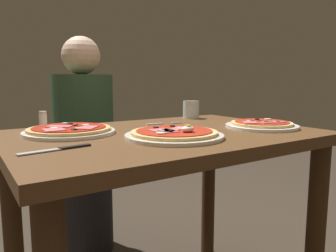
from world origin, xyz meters
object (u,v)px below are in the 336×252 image
object	(u,v)px
fork	(161,124)
knife	(61,149)
pizza_across_right	(262,125)
pizza_foreground	(174,134)
pizza_across_left	(69,130)
diner_person	(85,152)
dining_table	(164,169)
water_glass_near	(191,111)
salt_shaker	(43,120)

from	to	relation	value
fork	knife	world-z (taller)	knife
pizza_across_right	pizza_foreground	bearing A→B (deg)	-179.79
pizza_across_left	diner_person	bearing A→B (deg)	67.32
fork	knife	distance (m)	0.58
dining_table	water_glass_near	bearing A→B (deg)	40.45
pizza_across_right	diner_person	xyz separation A→B (m)	(-0.43, 0.84, -0.22)
dining_table	water_glass_near	xyz separation A→B (m)	(0.34, 0.29, 0.17)
knife	diner_person	distance (m)	0.92
pizza_foreground	pizza_across_left	bearing A→B (deg)	134.65
fork	water_glass_near	bearing A→B (deg)	24.43
salt_shaker	dining_table	bearing A→B (deg)	-43.55
knife	salt_shaker	world-z (taller)	salt_shaker
salt_shaker	water_glass_near	bearing A→B (deg)	-3.09
salt_shaker	knife	bearing A→B (deg)	-96.58
pizza_across_right	diner_person	world-z (taller)	diner_person
pizza_across_left	pizza_across_right	xyz separation A→B (m)	(0.68, -0.26, -0.00)
pizza_across_right	diner_person	size ratio (longest dim) A/B	0.24
knife	salt_shaker	xyz separation A→B (m)	(0.05, 0.44, 0.03)
pizza_across_right	knife	bearing A→B (deg)	179.10
pizza_across_right	water_glass_near	size ratio (longest dim) A/B	3.25
dining_table	salt_shaker	bearing A→B (deg)	136.45
salt_shaker	fork	bearing A→B (deg)	-18.29
water_glass_near	diner_person	bearing A→B (deg)	132.96
pizza_foreground	pizza_across_right	bearing A→B (deg)	0.21
pizza_foreground	pizza_across_left	xyz separation A→B (m)	(-0.26, 0.26, -0.00)
pizza_foreground	diner_person	bearing A→B (deg)	91.11
knife	diner_person	xyz separation A→B (m)	(0.34, 0.83, -0.21)
pizza_across_left	fork	xyz separation A→B (m)	(0.40, 0.04, -0.01)
pizza_foreground	pizza_across_right	world-z (taller)	pizza_foreground
water_glass_near	knife	distance (m)	0.84
water_glass_near	dining_table	bearing A→B (deg)	-139.55
pizza_foreground	diner_person	size ratio (longest dim) A/B	0.27
pizza_across_left	knife	xyz separation A→B (m)	(-0.10, -0.25, -0.01)
salt_shaker	diner_person	distance (m)	0.54
pizza_across_right	diner_person	distance (m)	0.97
pizza_foreground	knife	world-z (taller)	pizza_foreground
fork	diner_person	world-z (taller)	diner_person
pizza_across_right	fork	distance (m)	0.41
dining_table	knife	size ratio (longest dim) A/B	5.52
fork	pizza_across_left	bearing A→B (deg)	-173.95
pizza_across_left	water_glass_near	world-z (taller)	water_glass_near
dining_table	water_glass_near	distance (m)	0.48
pizza_across_left	knife	distance (m)	0.27
pizza_across_right	water_glass_near	xyz separation A→B (m)	(-0.03, 0.41, 0.03)
salt_shaker	pizza_foreground	bearing A→B (deg)	-56.04
fork	knife	bearing A→B (deg)	-149.55
water_glass_near	pizza_across_left	bearing A→B (deg)	-166.65
pizza_across_right	fork	xyz separation A→B (m)	(-0.28, 0.30, -0.01)
pizza_across_left	fork	distance (m)	0.40
fork	pizza_foreground	bearing A→B (deg)	-114.76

